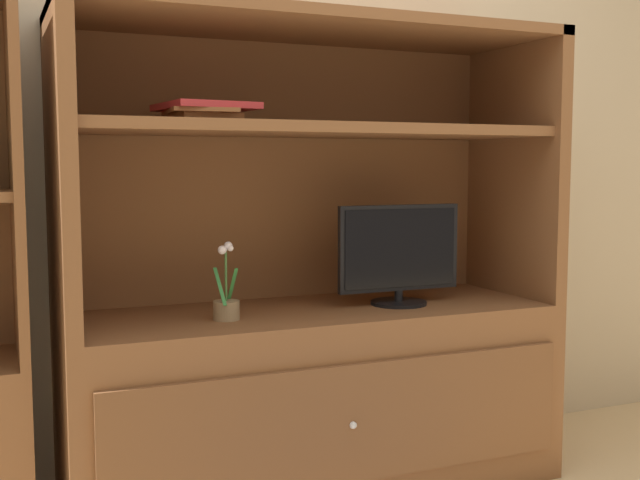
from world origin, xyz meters
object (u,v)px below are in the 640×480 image
object	(u,v)px
tv_monitor	(399,254)
potted_plant	(226,303)
magazine_stack	(203,112)
media_console	(314,347)

from	to	relation	value
tv_monitor	potted_plant	size ratio (longest dim) A/B	1.85
magazine_stack	potted_plant	bearing A→B (deg)	-59.13
media_console	magazine_stack	size ratio (longest dim) A/B	5.03
media_console	potted_plant	world-z (taller)	media_console
tv_monitor	magazine_stack	bearing A→B (deg)	175.69
media_console	magazine_stack	distance (m)	0.92
media_console	tv_monitor	size ratio (longest dim) A/B	3.64
tv_monitor	magazine_stack	world-z (taller)	magazine_stack
tv_monitor	media_console	bearing A→B (deg)	170.15
media_console	tv_monitor	world-z (taller)	media_console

